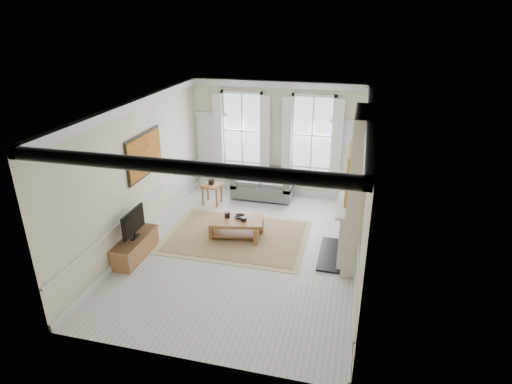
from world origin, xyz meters
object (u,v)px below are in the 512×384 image
(sofa, at_px, (263,186))
(coffee_table, at_px, (236,222))
(tv_stand, at_px, (136,247))
(side_table, at_px, (212,188))

(sofa, relative_size, coffee_table, 1.27)
(coffee_table, height_order, tv_stand, tv_stand)
(side_table, relative_size, coffee_table, 0.43)
(side_table, bearing_deg, sofa, 32.12)
(side_table, relative_size, tv_stand, 0.43)
(coffee_table, distance_m, tv_stand, 2.46)
(sofa, bearing_deg, tv_stand, -116.73)
(sofa, bearing_deg, side_table, -147.88)
(sofa, bearing_deg, coffee_table, -91.67)
(side_table, bearing_deg, tv_stand, -102.44)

